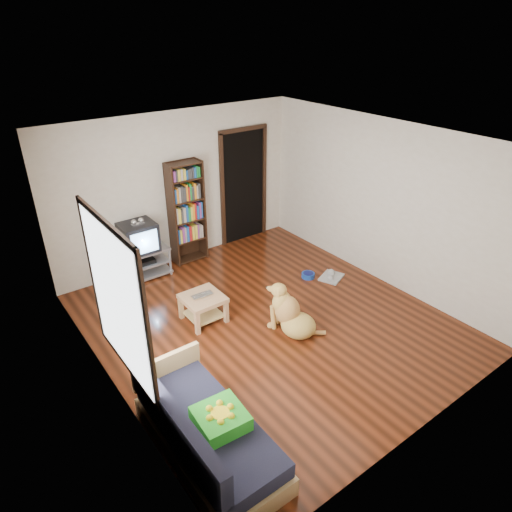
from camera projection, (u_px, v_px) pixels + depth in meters
ground at (267, 321)px, 6.58m from camera, size 5.00×5.00×0.00m
ceiling at (270, 141)px, 5.37m from camera, size 5.00×5.00×0.00m
wall_back at (178, 189)px, 7.75m from camera, size 4.50×0.00×4.50m
wall_front at (435, 335)px, 4.20m from camera, size 4.50×0.00×4.50m
wall_left at (100, 296)px, 4.79m from camera, size 0.00×5.00×5.00m
wall_right at (381, 203)px, 7.16m from camera, size 0.00×5.00×5.00m
green_cushion at (220, 418)px, 4.36m from camera, size 0.50×0.50×0.15m
laptop at (204, 297)px, 6.40m from camera, size 0.32×0.21×0.02m
dog_bowl at (308, 275)px, 7.67m from camera, size 0.22×0.22×0.08m
grey_rag at (331, 277)px, 7.66m from camera, size 0.49×0.45×0.03m
window at (117, 301)px, 4.35m from camera, size 0.03×1.46×1.70m
doorway at (243, 184)px, 8.53m from camera, size 1.03×0.05×2.19m
tv_stand at (142, 263)px, 7.58m from camera, size 0.90×0.45×0.50m
crt_tv at (138, 237)px, 7.37m from camera, size 0.55×0.52×0.58m
bookshelf at (186, 207)px, 7.80m from camera, size 0.60×0.30×1.80m
sofa at (204, 434)px, 4.49m from camera, size 0.80×1.80×0.80m
coffee_table at (203, 304)px, 6.49m from camera, size 0.55×0.55×0.40m
dog at (291, 315)px, 6.26m from camera, size 0.61×0.81×0.73m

